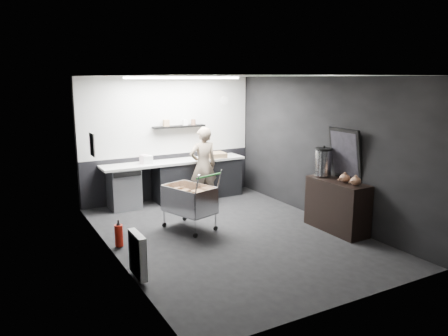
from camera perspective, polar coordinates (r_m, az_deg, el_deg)
floor at (r=7.68m, az=0.78°, el=-8.63°), size 5.50×5.50×0.00m
ceiling at (r=7.21m, az=0.84°, el=11.94°), size 5.50×5.50×0.00m
wall_back at (r=9.78m, az=-7.24°, el=3.85°), size 5.50×0.00×5.50m
wall_front at (r=5.18m, az=16.13°, el=-3.54°), size 5.50×0.00×5.50m
wall_left at (r=6.58m, az=-14.48°, el=-0.25°), size 0.00×5.50×5.50m
wall_right at (r=8.49m, az=12.62°, el=2.47°), size 0.00×5.50×5.50m
kitchen_wall_panel at (r=9.70m, az=-7.28°, el=6.76°), size 3.95×0.02×1.70m
dado_panel at (r=9.91m, az=-7.08°, el=-1.04°), size 3.95×0.02×1.00m
floating_shelf at (r=9.70m, az=-5.90°, el=5.43°), size 1.20×0.22×0.04m
wall_clock at (r=10.28m, az=0.05°, el=8.80°), size 0.20×0.03×0.20m
poster at (r=7.80m, az=-16.85°, el=2.94°), size 0.02×0.30×0.40m
poster_red_band at (r=7.79m, az=-16.85°, el=3.45°), size 0.02×0.22×0.10m
radiator at (r=6.06m, az=-11.21°, el=-11.05°), size 0.10×0.50×0.60m
ceiling_strip at (r=8.86m, az=-5.25°, el=11.65°), size 2.40×0.20×0.04m
prep_counter at (r=9.69m, az=-5.64°, el=-1.56°), size 3.20×0.61×0.90m
person at (r=9.35m, az=-2.72°, el=0.33°), size 0.64×0.45×1.66m
shopping_cart at (r=7.82m, az=-4.59°, el=-4.38°), size 0.87×1.15×1.07m
sideboard at (r=7.98m, az=14.48°, el=-3.89°), size 0.52×1.21×1.81m
fire_extinguisher at (r=7.25m, az=-13.57°, el=-8.46°), size 0.13×0.13×0.44m
cardboard_box at (r=9.87m, az=-1.45°, el=1.69°), size 0.59×0.47×0.11m
pink_tub at (r=9.29m, az=-10.41°, el=1.12°), size 0.19×0.19×0.19m
white_container at (r=9.27m, az=-9.92°, el=1.06°), size 0.22×0.18×0.17m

